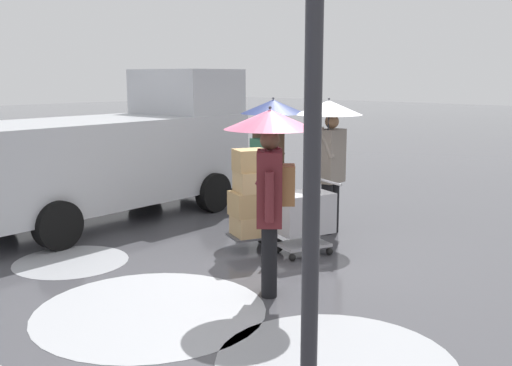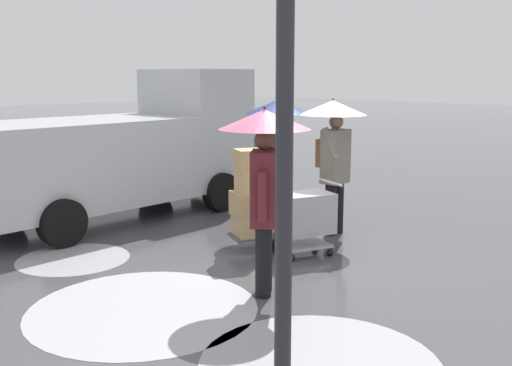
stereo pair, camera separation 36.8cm
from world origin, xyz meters
TOP-DOWN VIEW (x-y plane):
  - ground_plane at (0.00, 0.00)m, footprint 90.00×90.00m
  - slush_patch_under_van at (1.81, 2.32)m, footprint 1.52×1.52m
  - slush_patch_mid_street at (-0.37, 2.63)m, footprint 2.48×2.48m
  - slush_patch_far_side at (-2.50, 2.21)m, footprint 2.13×2.13m
  - cargo_van_parked_right at (3.56, 0.32)m, footprint 2.43×5.45m
  - shopping_cart_vendor at (-0.25, -0.12)m, footprint 0.79×0.95m
  - hand_dolly_boxes at (0.41, 0.25)m, footprint 0.75×0.84m
  - pedestrian_pink_side at (-0.91, 1.32)m, footprint 1.04×1.04m
  - pedestrian_black_side at (1.01, -0.82)m, footprint 1.04×1.04m
  - pedestrian_white_side at (0.18, -1.26)m, footprint 1.04×1.04m
  - street_lamp at (-2.92, 3.13)m, footprint 0.28×0.28m

SIDE VIEW (x-z plane):
  - ground_plane at x=0.00m, z-range 0.00..0.00m
  - slush_patch_under_van at x=1.81m, z-range 0.00..0.01m
  - slush_patch_mid_street at x=-0.37m, z-range 0.00..0.01m
  - slush_patch_far_side at x=-2.50m, z-range 0.00..0.01m
  - shopping_cart_vendor at x=-0.25m, z-range 0.06..1.08m
  - hand_dolly_boxes at x=0.41m, z-range 0.04..1.51m
  - cargo_van_parked_right at x=3.56m, z-range -0.12..2.48m
  - pedestrian_pink_side at x=-0.91m, z-range 0.50..2.64m
  - pedestrian_black_side at x=1.01m, z-range 0.50..2.64m
  - pedestrian_white_side at x=0.18m, z-range 0.50..2.64m
  - street_lamp at x=-2.92m, z-range 0.44..4.30m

